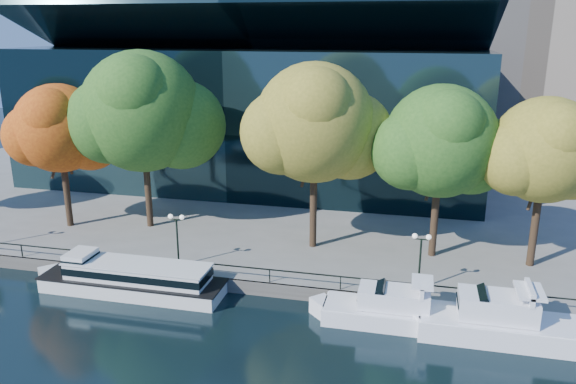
% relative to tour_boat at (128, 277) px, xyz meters
% --- Properties ---
extents(ground, '(160.00, 160.00, 0.00)m').
position_rel_tour_boat_xyz_m(ground, '(4.96, -1.39, -1.18)').
color(ground, black).
rests_on(ground, ground).
extents(promenade, '(90.00, 67.08, 1.00)m').
position_rel_tour_boat_xyz_m(promenade, '(4.96, 34.98, -0.68)').
color(promenade, slate).
rests_on(promenade, ground).
extents(railing, '(88.20, 0.08, 0.99)m').
position_rel_tour_boat_xyz_m(railing, '(4.96, 1.86, 0.76)').
color(railing, black).
rests_on(railing, promenade).
extents(convention_building, '(50.00, 24.57, 21.43)m').
position_rel_tour_boat_xyz_m(convention_building, '(0.96, 30.40, 7.33)').
color(convention_building, black).
rests_on(convention_building, ground).
extents(tour_boat, '(14.59, 3.25, 2.77)m').
position_rel_tour_boat_xyz_m(tour_boat, '(0.00, 0.00, 0.00)').
color(tour_boat, silver).
rests_on(tour_boat, ground).
extents(cruiser_near, '(10.91, 2.81, 3.16)m').
position_rel_tour_boat_xyz_m(cruiser_near, '(18.70, -0.22, -0.20)').
color(cruiser_near, white).
rests_on(cruiser_near, ground).
extents(cruiser_far, '(11.27, 3.12, 3.68)m').
position_rel_tour_boat_xyz_m(cruiser_far, '(24.76, -0.56, -0.01)').
color(cruiser_far, white).
rests_on(cruiser_far, ground).
extents(tree_1, '(9.54, 7.82, 12.67)m').
position_rel_tour_boat_xyz_m(tree_1, '(-10.46, 9.03, 8.50)').
color(tree_1, black).
rests_on(tree_1, promenade).
extents(tree_2, '(12.90, 10.58, 15.47)m').
position_rel_tour_boat_xyz_m(tree_2, '(-3.30, 10.55, 9.91)').
color(tree_2, black).
rests_on(tree_2, promenade).
extents(tree_3, '(11.61, 9.52, 14.80)m').
position_rel_tour_boat_xyz_m(tree_3, '(11.84, 9.12, 9.78)').
color(tree_3, black).
rests_on(tree_3, promenade).
extents(tree_4, '(10.54, 8.64, 13.32)m').
position_rel_tour_boat_xyz_m(tree_4, '(21.29, 9.39, 8.74)').
color(tree_4, black).
rests_on(tree_4, promenade).
extents(tree_5, '(9.50, 7.79, 12.65)m').
position_rel_tour_boat_xyz_m(tree_5, '(28.45, 9.13, 8.50)').
color(tree_5, black).
rests_on(tree_5, promenade).
extents(lamp_1, '(1.26, 0.36, 4.03)m').
position_rel_tour_boat_xyz_m(lamp_1, '(2.54, 3.11, 2.80)').
color(lamp_1, black).
rests_on(lamp_1, promenade).
extents(lamp_2, '(1.26, 0.36, 4.03)m').
position_rel_tour_boat_xyz_m(lamp_2, '(20.13, 3.11, 2.80)').
color(lamp_2, black).
rests_on(lamp_2, promenade).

